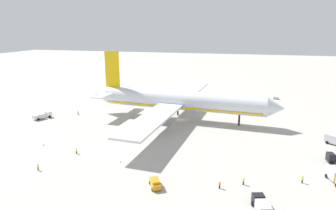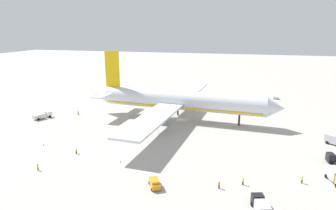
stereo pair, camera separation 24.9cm
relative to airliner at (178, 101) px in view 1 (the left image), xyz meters
name	(u,v)px [view 1 (the left image)]	position (x,y,z in m)	size (l,w,h in m)	color
ground_plane	(181,120)	(1.27, -0.15, -7.30)	(600.00, 600.00, 0.00)	#ADA8A0
airliner	(178,101)	(0.00, 0.00, 0.00)	(73.83, 83.20, 25.14)	silver
service_truck_0	(261,205)	(28.40, -53.24, -5.96)	(3.71, 5.97, 2.36)	black
service_truck_1	(335,140)	(50.84, -12.94, -5.69)	(5.91, 5.30, 2.86)	#999EA5
service_truck_3	(42,115)	(-50.49, -12.30, -6.04)	(4.85, 7.23, 2.32)	white
service_van	(155,183)	(6.28, -49.87, -6.26)	(3.75, 4.75, 1.97)	orange
baggage_cart_0	(276,98)	(38.66, 44.46, -6.57)	(3.13, 2.17, 1.31)	gray
baggage_cart_1	(131,97)	(-31.45, 30.43, -7.03)	(2.25, 3.61, 0.40)	gray
ground_worker_0	(76,151)	(-19.98, -38.44, -6.44)	(0.54, 0.54, 1.68)	black
ground_worker_1	(38,167)	(-23.68, -49.68, -6.41)	(0.55, 0.55, 1.73)	#3F3F47
ground_worker_2	(243,181)	(24.95, -43.94, -6.42)	(0.56, 0.56, 1.72)	black
ground_worker_3	(302,180)	(37.69, -39.80, -6.44)	(0.56, 0.56, 1.68)	navy
ground_worker_4	(220,185)	(19.98, -46.85, -6.44)	(0.44, 0.44, 1.68)	black
ground_worker_5	(78,113)	(-40.06, -4.31, -6.43)	(0.54, 0.54, 1.70)	black
traffic_cone_0	(116,94)	(-41.43, 34.84, -7.02)	(0.36, 0.36, 0.55)	orange
traffic_cone_1	(44,145)	(-32.65, -35.64, -7.02)	(0.36, 0.36, 0.55)	orange
traffic_cone_2	(121,161)	(-5.96, -40.40, -7.02)	(0.36, 0.36, 0.55)	orange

